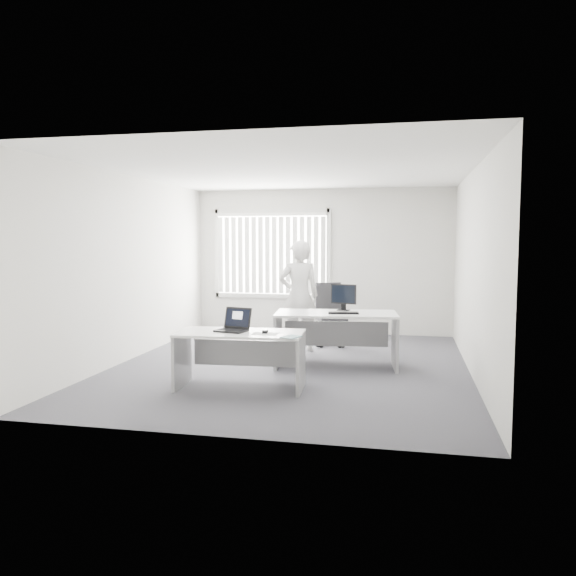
% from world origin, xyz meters
% --- Properties ---
extents(ground, '(6.00, 6.00, 0.00)m').
position_xyz_m(ground, '(0.00, 0.00, 0.00)').
color(ground, '#5A5961').
rests_on(ground, ground).
extents(wall_back, '(5.00, 0.02, 2.80)m').
position_xyz_m(wall_back, '(0.00, 3.00, 1.40)').
color(wall_back, silver).
rests_on(wall_back, ground).
extents(wall_front, '(5.00, 0.02, 2.80)m').
position_xyz_m(wall_front, '(0.00, -3.00, 1.40)').
color(wall_front, silver).
rests_on(wall_front, ground).
extents(wall_left, '(0.02, 6.00, 2.80)m').
position_xyz_m(wall_left, '(-2.50, 0.00, 1.40)').
color(wall_left, silver).
rests_on(wall_left, ground).
extents(wall_right, '(0.02, 6.00, 2.80)m').
position_xyz_m(wall_right, '(2.50, 0.00, 1.40)').
color(wall_right, silver).
rests_on(wall_right, ground).
extents(ceiling, '(5.00, 6.00, 0.02)m').
position_xyz_m(ceiling, '(0.00, 0.00, 2.80)').
color(ceiling, silver).
rests_on(ceiling, wall_back).
extents(window, '(2.32, 0.06, 1.76)m').
position_xyz_m(window, '(-1.00, 2.96, 1.55)').
color(window, beige).
rests_on(window, wall_back).
extents(blinds, '(2.20, 0.10, 1.50)m').
position_xyz_m(blinds, '(-1.00, 2.90, 1.52)').
color(blinds, white).
rests_on(blinds, wall_back).
extents(desk_near, '(1.58, 0.82, 0.70)m').
position_xyz_m(desk_near, '(-0.37, -1.32, 0.51)').
color(desk_near, silver).
rests_on(desk_near, ground).
extents(desk_far, '(1.80, 0.99, 0.79)m').
position_xyz_m(desk_far, '(0.64, 0.10, 0.57)').
color(desk_far, silver).
rests_on(desk_far, ground).
extents(office_chair, '(0.80, 0.80, 1.08)m').
position_xyz_m(office_chair, '(0.34, 1.76, 0.33)').
color(office_chair, black).
rests_on(office_chair, ground).
extents(person, '(0.77, 0.64, 1.82)m').
position_xyz_m(person, '(-0.10, 1.13, 0.91)').
color(person, silver).
rests_on(person, ground).
extents(laptop, '(0.43, 0.40, 0.29)m').
position_xyz_m(laptop, '(-0.48, -1.31, 0.85)').
color(laptop, black).
rests_on(laptop, desk_near).
extents(paper_sheet, '(0.32, 0.23, 0.00)m').
position_xyz_m(paper_sheet, '(-0.03, -1.39, 0.70)').
color(paper_sheet, silver).
rests_on(paper_sheet, desk_near).
extents(mouse, '(0.07, 0.11, 0.04)m').
position_xyz_m(mouse, '(-0.05, -1.33, 0.73)').
color(mouse, '#AEAEB0').
rests_on(mouse, paper_sheet).
extents(booklet, '(0.24, 0.28, 0.01)m').
position_xyz_m(booklet, '(0.32, -1.55, 0.71)').
color(booklet, white).
rests_on(booklet, desk_near).
extents(keyboard, '(0.44, 0.21, 0.02)m').
position_xyz_m(keyboard, '(0.76, -0.01, 0.80)').
color(keyboard, black).
rests_on(keyboard, desk_far).
extents(monitor, '(0.40, 0.20, 0.39)m').
position_xyz_m(monitor, '(0.72, 0.36, 0.98)').
color(monitor, black).
rests_on(monitor, desk_far).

